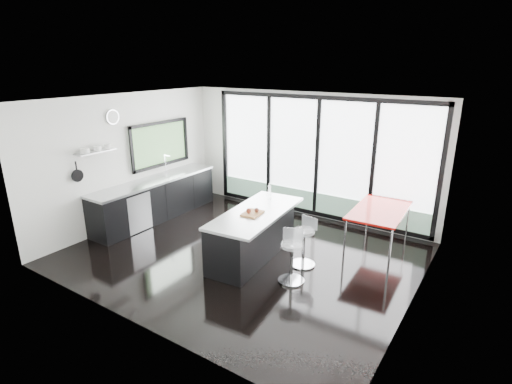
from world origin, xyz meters
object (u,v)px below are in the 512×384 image
Objects in this scene: red_table at (378,230)px; bar_stool_near at (292,263)px; island at (253,233)px; bar_stool_far at (303,248)px.

bar_stool_near is at bearing -113.00° from red_table.
island is 1.45× the size of red_table.
bar_stool_near is 0.44× the size of red_table.
island reaches higher than bar_stool_near.
bar_stool_near is at bearing -69.69° from bar_stool_far.
bar_stool_near reaches higher than bar_stool_far.
bar_stool_far is at bearing -124.61° from red_table.
bar_stool_far is 0.43× the size of red_table.
bar_stool_far is (0.93, 0.19, -0.11)m from island.
bar_stool_near is (1.02, -0.41, -0.11)m from island.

